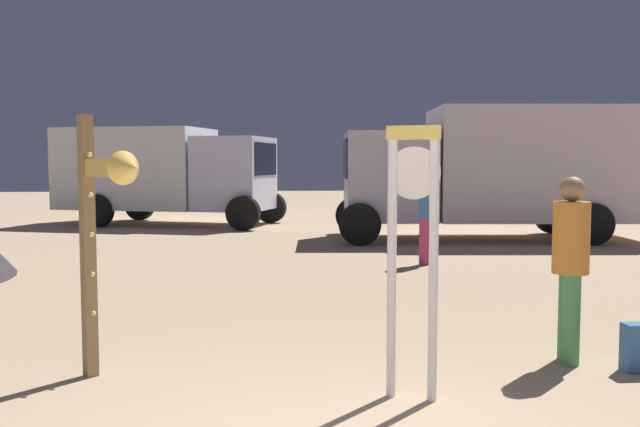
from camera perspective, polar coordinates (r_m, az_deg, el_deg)
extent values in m
cylinder|color=white|center=(5.11, 5.99, -4.67)|extent=(0.07, 0.07, 1.92)
cylinder|color=white|center=(5.06, 9.42, -4.81)|extent=(0.07, 0.07, 1.92)
cube|color=#F0C95A|center=(5.03, 7.81, 6.70)|extent=(0.39, 0.23, 0.10)
cylinder|color=white|center=(5.05, 7.84, 3.36)|extent=(0.37, 0.20, 0.39)
cube|color=black|center=(5.08, 7.89, 3.36)|extent=(0.09, 0.05, 0.06)
cube|color=black|center=(5.08, 7.89, 3.36)|extent=(0.07, 0.04, 0.14)
cube|color=#94754B|center=(5.87, -18.76, -2.65)|extent=(0.14, 0.14, 2.13)
cube|color=#FDCA5C|center=(5.49, -17.45, 3.66)|extent=(0.42, 0.57, 0.14)
cone|color=#FDCA5C|center=(5.10, -15.56, 3.67)|extent=(0.33, 0.32, 0.25)
sphere|color=#F1D893|center=(5.88, -18.34, -7.90)|extent=(0.04, 0.04, 0.04)
sphere|color=#FFDA8B|center=(5.83, -18.41, -4.82)|extent=(0.04, 0.04, 0.04)
sphere|color=#F9EB7F|center=(5.79, -18.49, -1.68)|extent=(0.04, 0.04, 0.04)
sphere|color=#FFE094|center=(5.76, -18.56, 1.49)|extent=(0.04, 0.04, 0.04)
sphere|color=#FFED7F|center=(5.76, -18.64, 4.67)|extent=(0.04, 0.04, 0.04)
cylinder|color=#4C8F55|center=(6.50, 19.85, -8.03)|extent=(0.15, 0.15, 0.79)
cylinder|color=#4C8F55|center=(6.35, 20.19, -8.33)|extent=(0.15, 0.15, 0.79)
cylinder|color=orange|center=(6.32, 20.18, -1.89)|extent=(0.31, 0.31, 0.63)
sphere|color=#977254|center=(6.29, 20.28, 1.93)|extent=(0.22, 0.22, 0.22)
cube|color=#3658A0|center=(6.52, 24.68, -10.41)|extent=(0.21, 0.04, 0.18)
cylinder|color=#C93864|center=(11.89, 8.61, -2.35)|extent=(0.15, 0.15, 0.80)
cylinder|color=#C93864|center=(12.00, 9.15, -2.30)|extent=(0.15, 0.15, 0.80)
cylinder|color=#3E6AAA|center=(11.89, 8.92, 1.09)|extent=(0.31, 0.31, 0.63)
sphere|color=#E2AA8E|center=(11.87, 8.94, 3.13)|extent=(0.22, 0.22, 0.22)
cube|color=silver|center=(16.48, 17.68, 3.93)|extent=(4.96, 2.81, 2.55)
cube|color=silver|center=(15.77, 5.75, 3.10)|extent=(2.17, 2.44, 2.00)
cube|color=black|center=(15.70, 2.14, 4.57)|extent=(0.21, 1.90, 0.88)
cylinder|color=black|center=(16.97, 2.82, -0.18)|extent=(0.92, 0.33, 0.90)
cylinder|color=black|center=(14.56, 3.33, -0.91)|extent=(0.92, 0.33, 0.90)
cylinder|color=black|center=(17.93, 18.82, -0.16)|extent=(0.92, 0.33, 0.90)
cylinder|color=black|center=(15.67, 21.71, -0.84)|extent=(0.92, 0.33, 0.90)
cube|color=silver|center=(20.42, -15.05, 3.63)|extent=(4.64, 3.54, 2.29)
cube|color=silver|center=(19.19, -7.12, 3.31)|extent=(2.42, 2.69, 2.01)
cube|color=black|center=(18.89, -4.54, 4.54)|extent=(0.63, 1.78, 0.89)
cylinder|color=black|center=(17.88, -6.41, 0.03)|extent=(0.93, 0.53, 0.90)
cylinder|color=black|center=(20.14, -4.13, 0.51)|extent=(0.93, 0.53, 0.90)
cylinder|color=black|center=(19.71, -18.05, 0.23)|extent=(0.93, 0.53, 0.90)
cylinder|color=black|center=(21.77, -14.79, 0.66)|extent=(0.93, 0.53, 0.90)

